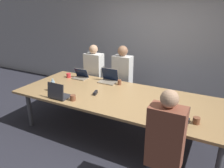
{
  "coord_description": "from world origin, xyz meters",
  "views": [
    {
      "loc": [
        1.48,
        -3.09,
        2.22
      ],
      "look_at": [
        -0.19,
        0.1,
        0.89
      ],
      "focal_mm": 35.0,
      "sensor_mm": 36.0,
      "label": 1
    }
  ],
  "objects_px": {
    "laptop_near_right": "(176,117)",
    "person_near_right": "(165,148)",
    "laptop_far_midleft": "(109,78)",
    "person_far_left": "(94,76)",
    "cup_near_left": "(73,98)",
    "cup_far_midleft": "(120,82)",
    "laptop_far_left": "(81,76)",
    "cup_near_right": "(196,121)",
    "laptop_near_left": "(58,94)",
    "bottle_near_left": "(53,86)",
    "person_far_midleft": "(122,79)",
    "stapler": "(95,93)",
    "cup_far_left": "(69,75)"
  },
  "relations": [
    {
      "from": "laptop_near_right",
      "to": "person_near_right",
      "type": "xyz_separation_m",
      "value": [
        -0.0,
        -0.53,
        -0.15
      ]
    },
    {
      "from": "person_near_right",
      "to": "laptop_far_midleft",
      "type": "relative_size",
      "value": 3.9
    },
    {
      "from": "person_far_left",
      "to": "cup_near_left",
      "type": "distance_m",
      "value": 1.5
    },
    {
      "from": "cup_far_midleft",
      "to": "laptop_far_left",
      "type": "xyz_separation_m",
      "value": [
        -0.89,
        -0.03,
        0.01
      ]
    },
    {
      "from": "cup_near_right",
      "to": "laptop_near_left",
      "type": "relative_size",
      "value": 0.29
    },
    {
      "from": "cup_near_right",
      "to": "bottle_near_left",
      "type": "bearing_deg",
      "value": -179.94
    },
    {
      "from": "cup_far_midleft",
      "to": "bottle_near_left",
      "type": "height_order",
      "value": "bottle_near_left"
    },
    {
      "from": "person_near_right",
      "to": "cup_near_right",
      "type": "xyz_separation_m",
      "value": [
        0.25,
        0.62,
        0.12
      ]
    },
    {
      "from": "person_far_midleft",
      "to": "stapler",
      "type": "distance_m",
      "value": 1.12
    },
    {
      "from": "laptop_far_midleft",
      "to": "cup_near_left",
      "type": "height_order",
      "value": "laptop_far_midleft"
    },
    {
      "from": "person_far_left",
      "to": "stapler",
      "type": "height_order",
      "value": "person_far_left"
    },
    {
      "from": "laptop_near_right",
      "to": "laptop_far_left",
      "type": "distance_m",
      "value": 2.35
    },
    {
      "from": "laptop_near_right",
      "to": "laptop_near_left",
      "type": "height_order",
      "value": "laptop_near_left"
    },
    {
      "from": "cup_far_midleft",
      "to": "stapler",
      "type": "bearing_deg",
      "value": -105.04
    },
    {
      "from": "person_far_midleft",
      "to": "cup_far_left",
      "type": "xyz_separation_m",
      "value": [
        -0.98,
        -0.6,
        0.1
      ]
    },
    {
      "from": "cup_far_midleft",
      "to": "bottle_near_left",
      "type": "bearing_deg",
      "value": -136.66
    },
    {
      "from": "person_far_midleft",
      "to": "bottle_near_left",
      "type": "xyz_separation_m",
      "value": [
        -0.73,
        -1.35,
        0.16
      ]
    },
    {
      "from": "person_far_midleft",
      "to": "stapler",
      "type": "height_order",
      "value": "person_far_midleft"
    },
    {
      "from": "stapler",
      "to": "laptop_near_right",
      "type": "bearing_deg",
      "value": -26.92
    },
    {
      "from": "cup_far_midleft",
      "to": "laptop_far_midleft",
      "type": "bearing_deg",
      "value": 168.26
    },
    {
      "from": "laptop_far_midleft",
      "to": "person_far_left",
      "type": "height_order",
      "value": "person_far_left"
    },
    {
      "from": "person_near_right",
      "to": "person_far_left",
      "type": "xyz_separation_m",
      "value": [
        -2.11,
        1.87,
        -0.0
      ]
    },
    {
      "from": "person_near_right",
      "to": "person_far_left",
      "type": "relative_size",
      "value": 1.0
    },
    {
      "from": "person_far_left",
      "to": "laptop_far_midleft",
      "type": "bearing_deg",
      "value": -31.55
    },
    {
      "from": "stapler",
      "to": "bottle_near_left",
      "type": "bearing_deg",
      "value": -176.92
    },
    {
      "from": "person_far_left",
      "to": "laptop_near_left",
      "type": "xyz_separation_m",
      "value": [
        0.21,
        -1.45,
        0.15
      ]
    },
    {
      "from": "cup_near_left",
      "to": "laptop_far_left",
      "type": "bearing_deg",
      "value": 118.73
    },
    {
      "from": "laptop_near_left",
      "to": "person_far_left",
      "type": "bearing_deg",
      "value": -81.65
    },
    {
      "from": "cup_near_right",
      "to": "stapler",
      "type": "relative_size",
      "value": 0.59
    },
    {
      "from": "bottle_near_left",
      "to": "stapler",
      "type": "height_order",
      "value": "bottle_near_left"
    },
    {
      "from": "laptop_far_left",
      "to": "laptop_far_midleft",
      "type": "bearing_deg",
      "value": 7.72
    },
    {
      "from": "stapler",
      "to": "laptop_near_left",
      "type": "bearing_deg",
      "value": -150.97
    },
    {
      "from": "person_far_midleft",
      "to": "laptop_far_left",
      "type": "height_order",
      "value": "person_far_midleft"
    },
    {
      "from": "cup_far_midleft",
      "to": "laptop_near_left",
      "type": "distance_m",
      "value": 1.22
    },
    {
      "from": "cup_near_right",
      "to": "stapler",
      "type": "xyz_separation_m",
      "value": [
        -1.69,
        0.23,
        -0.02
      ]
    },
    {
      "from": "cup_near_right",
      "to": "laptop_far_left",
      "type": "distance_m",
      "value": 2.55
    },
    {
      "from": "laptop_near_right",
      "to": "cup_near_right",
      "type": "xyz_separation_m",
      "value": [
        0.24,
        0.09,
        -0.03
      ]
    },
    {
      "from": "laptop_far_midleft",
      "to": "laptop_near_left",
      "type": "xyz_separation_m",
      "value": [
        -0.36,
        -1.1,
        0.0
      ]
    },
    {
      "from": "laptop_far_left",
      "to": "cup_near_left",
      "type": "bearing_deg",
      "value": -61.27
    },
    {
      "from": "person_far_midleft",
      "to": "laptop_far_left",
      "type": "distance_m",
      "value": 0.89
    },
    {
      "from": "person_far_midleft",
      "to": "cup_far_midleft",
      "type": "height_order",
      "value": "person_far_midleft"
    },
    {
      "from": "cup_near_right",
      "to": "person_far_left",
      "type": "bearing_deg",
      "value": 152.0
    },
    {
      "from": "person_near_right",
      "to": "cup_far_midleft",
      "type": "xyz_separation_m",
      "value": [
        -1.28,
        1.46,
        0.12
      ]
    },
    {
      "from": "laptop_far_midleft",
      "to": "cup_far_left",
      "type": "height_order",
      "value": "laptop_far_midleft"
    },
    {
      "from": "person_near_right",
      "to": "cup_far_midleft",
      "type": "height_order",
      "value": "person_near_right"
    },
    {
      "from": "cup_near_right",
      "to": "cup_far_midleft",
      "type": "distance_m",
      "value": 1.75
    },
    {
      "from": "person_near_right",
      "to": "laptop_far_midleft",
      "type": "xyz_separation_m",
      "value": [
        -1.54,
        1.52,
        0.15
      ]
    },
    {
      "from": "laptop_near_left",
      "to": "bottle_near_left",
      "type": "bearing_deg",
      "value": -34.79
    },
    {
      "from": "person_far_midleft",
      "to": "cup_far_left",
      "type": "relative_size",
      "value": 15.17
    },
    {
      "from": "person_far_midleft",
      "to": "cup_far_left",
      "type": "bearing_deg",
      "value": -148.76
    }
  ]
}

